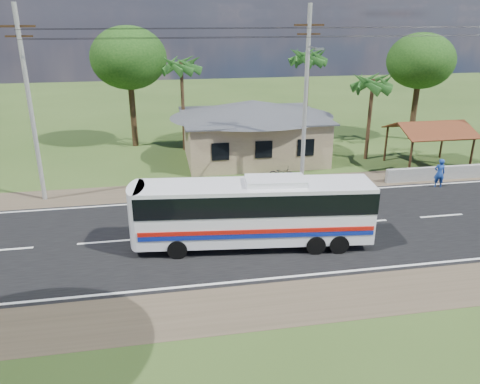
% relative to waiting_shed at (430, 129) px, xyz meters
% --- Properties ---
extents(ground, '(120.00, 120.00, 0.00)m').
position_rel_waiting_shed_xyz_m(ground, '(-13.00, -8.50, -2.73)').
color(ground, '#2E491A').
rests_on(ground, ground).
extents(road, '(120.00, 16.00, 0.03)m').
position_rel_waiting_shed_xyz_m(road, '(-13.00, -8.50, -2.72)').
color(road, black).
rests_on(road, ground).
extents(house, '(12.40, 10.00, 5.00)m').
position_rel_waiting_shed_xyz_m(house, '(-12.00, 4.50, -0.09)').
color(house, tan).
rests_on(house, ground).
extents(waiting_shed, '(5.20, 4.48, 3.35)m').
position_rel_waiting_shed_xyz_m(waiting_shed, '(0.00, 0.00, 0.00)').
color(waiting_shed, '#3D2B16').
rests_on(waiting_shed, ground).
extents(concrete_barrier, '(7.00, 0.30, 0.90)m').
position_rel_waiting_shed_xyz_m(concrete_barrier, '(-1.00, -2.90, -2.28)').
color(concrete_barrier, '#9E9E99').
rests_on(concrete_barrier, ground).
extents(utility_poles, '(32.80, 2.22, 11.00)m').
position_rel_waiting_shed_xyz_m(utility_poles, '(-10.33, -2.01, 3.04)').
color(utility_poles, '#9E9E99').
rests_on(utility_poles, ground).
extents(palm_near, '(2.80, 2.80, 6.70)m').
position_rel_waiting_shed_xyz_m(palm_near, '(-3.50, 2.50, 2.98)').
color(palm_near, '#47301E').
rests_on(palm_near, ground).
extents(palm_mid, '(2.80, 2.80, 8.20)m').
position_rel_waiting_shed_xyz_m(palm_mid, '(-7.00, 7.00, 4.43)').
color(palm_mid, '#47301E').
rests_on(palm_mid, ground).
extents(palm_far, '(2.80, 2.80, 7.70)m').
position_rel_waiting_shed_xyz_m(palm_far, '(-17.00, 7.50, 3.95)').
color(palm_far, '#47301E').
rests_on(palm_far, ground).
extents(tree_behind_house, '(6.00, 6.00, 9.61)m').
position_rel_waiting_shed_xyz_m(tree_behind_house, '(-21.00, 9.50, 4.39)').
color(tree_behind_house, '#47301E').
rests_on(tree_behind_house, ground).
extents(tree_behind_shed, '(5.60, 5.60, 9.02)m').
position_rel_waiting_shed_xyz_m(tree_behind_shed, '(3.00, 7.50, 3.95)').
color(tree_behind_shed, '#47301E').
rests_on(tree_behind_shed, ground).
extents(coach_bus, '(11.12, 3.50, 3.40)m').
position_rel_waiting_shed_xyz_m(coach_bus, '(-14.81, -10.06, -0.79)').
color(coach_bus, white).
rests_on(coach_bus, ground).
extents(motorcycle, '(1.73, 1.02, 0.86)m').
position_rel_waiting_shed_xyz_m(motorcycle, '(-11.09, -0.93, -2.30)').
color(motorcycle, black).
rests_on(motorcycle, ground).
extents(person, '(0.78, 0.61, 1.89)m').
position_rel_waiting_shed_xyz_m(person, '(-1.60, -4.22, -1.79)').
color(person, '#1B3E97').
rests_on(person, ground).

